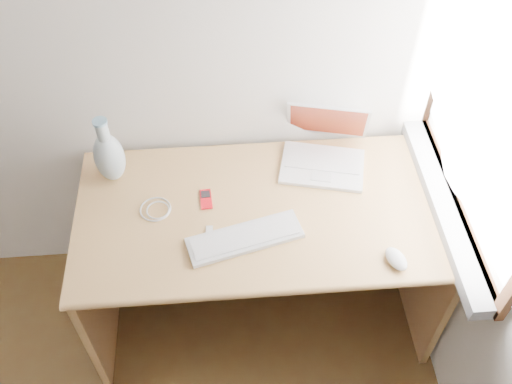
{
  "coord_description": "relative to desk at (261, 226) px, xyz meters",
  "views": [
    {
      "loc": [
        0.85,
        -0.04,
        2.5
      ],
      "look_at": [
        0.96,
        1.35,
        0.88
      ],
      "focal_mm": 40.0,
      "sensor_mm": 36.0,
      "label": 1
    }
  ],
  "objects": [
    {
      "name": "vase",
      "position": [
        -0.59,
        0.13,
        0.35
      ],
      "size": [
        0.12,
        0.12,
        0.31
      ],
      "color": "#B1C4CC",
      "rests_on": "desk"
    },
    {
      "name": "external_keyboard",
      "position": [
        -0.08,
        -0.23,
        0.23
      ],
      "size": [
        0.45,
        0.23,
        0.02
      ],
      "rotation": [
        0.0,
        0.0,
        0.25
      ],
      "color": "silver",
      "rests_on": "desk"
    },
    {
      "name": "mouse",
      "position": [
        0.46,
        -0.37,
        0.24
      ],
      "size": [
        0.1,
        0.12,
        0.04
      ],
      "primitive_type": "ellipsoid",
      "rotation": [
        0.0,
        0.0,
        0.34
      ],
      "color": "white",
      "rests_on": "desk"
    },
    {
      "name": "window",
      "position": [
        0.72,
        -0.14,
        0.73
      ],
      "size": [
        0.11,
        0.99,
        1.1
      ],
      "color": "white",
      "rests_on": "right_wall"
    },
    {
      "name": "ipod",
      "position": [
        -0.22,
        -0.02,
        0.23
      ],
      "size": [
        0.05,
        0.1,
        0.01
      ],
      "rotation": [
        0.0,
        0.0,
        0.06
      ],
      "color": "#B20C15",
      "rests_on": "desk"
    },
    {
      "name": "remote",
      "position": [
        -0.21,
        -0.19,
        0.23
      ],
      "size": [
        0.03,
        0.07,
        0.01
      ],
      "primitive_type": "cube",
      "rotation": [
        0.0,
        0.0,
        -0.01
      ],
      "color": "silver",
      "rests_on": "desk"
    },
    {
      "name": "desk",
      "position": [
        0.0,
        0.0,
        0.0
      ],
      "size": [
        1.46,
        0.73,
        0.77
      ],
      "color": "tan",
      "rests_on": "floor"
    },
    {
      "name": "cable_coil",
      "position": [
        -0.42,
        -0.06,
        0.23
      ],
      "size": [
        0.15,
        0.15,
        0.01
      ],
      "primitive_type": "torus",
      "rotation": [
        0.0,
        0.0,
        -0.3
      ],
      "color": "silver",
      "rests_on": "desk"
    },
    {
      "name": "laptop",
      "position": [
        0.26,
        0.16,
        0.28
      ],
      "size": [
        0.38,
        0.35,
        0.23
      ],
      "rotation": [
        0.0,
        0.0,
        -0.24
      ],
      "color": "white",
      "rests_on": "desk"
    }
  ]
}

